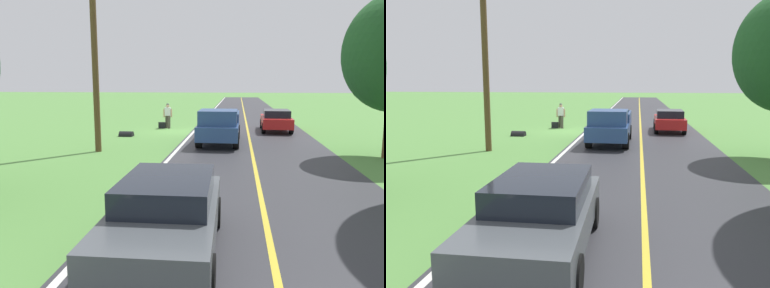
% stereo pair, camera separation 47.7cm
% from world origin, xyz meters
% --- Properties ---
extents(ground_plane, '(200.00, 200.00, 0.00)m').
position_xyz_m(ground_plane, '(0.00, 0.00, 0.00)').
color(ground_plane, '#568E42').
extents(road_surface, '(7.37, 120.00, 0.00)m').
position_xyz_m(road_surface, '(-4.54, 0.00, 0.00)').
color(road_surface, '#333338').
rests_on(road_surface, ground).
extents(lane_edge_line, '(0.16, 117.60, 0.00)m').
position_xyz_m(lane_edge_line, '(-1.04, 0.00, 0.01)').
color(lane_edge_line, silver).
rests_on(lane_edge_line, ground).
extents(lane_centre_line, '(0.14, 117.60, 0.00)m').
position_xyz_m(lane_centre_line, '(-4.54, 0.00, 0.01)').
color(lane_centre_line, gold).
rests_on(lane_centre_line, ground).
extents(hitchhiker_walking, '(0.62, 0.51, 1.75)m').
position_xyz_m(hitchhiker_walking, '(0.98, -1.70, 0.98)').
color(hitchhiker_walking, '#4C473D').
rests_on(hitchhiker_walking, ground).
extents(suitcase_carried, '(0.46, 0.21, 0.43)m').
position_xyz_m(suitcase_carried, '(1.40, -1.61, 0.21)').
color(suitcase_carried, black).
rests_on(suitcase_carried, ground).
extents(pickup_truck_passing, '(2.16, 5.43, 1.82)m').
position_xyz_m(pickup_truck_passing, '(-2.92, 4.71, 0.97)').
color(pickup_truck_passing, '#2D4C84').
rests_on(pickup_truck_passing, ground).
extents(sedan_near_oncoming, '(2.01, 4.44, 1.41)m').
position_xyz_m(sedan_near_oncoming, '(-6.37, -0.96, 0.75)').
color(sedan_near_oncoming, red).
rests_on(sedan_near_oncoming, ground).
extents(sedan_ahead_same_lane, '(2.00, 4.43, 1.41)m').
position_xyz_m(sedan_ahead_same_lane, '(-2.59, 17.60, 0.75)').
color(sedan_ahead_same_lane, '#4C5156').
rests_on(sedan_ahead_same_lane, ground).
extents(utility_pole_roadside, '(0.28, 0.28, 7.41)m').
position_xyz_m(utility_pole_roadside, '(2.52, 7.65, 3.71)').
color(utility_pole_roadside, brown).
rests_on(utility_pole_roadside, ground).
extents(drainage_culvert, '(0.80, 0.60, 0.60)m').
position_xyz_m(drainage_culvert, '(2.70, 2.61, 0.00)').
color(drainage_culvert, black).
rests_on(drainage_culvert, ground).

